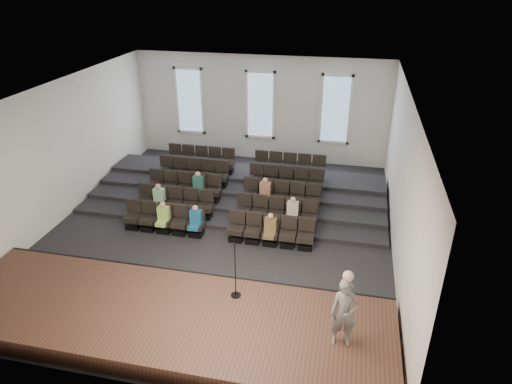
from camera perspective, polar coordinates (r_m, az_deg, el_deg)
ground at (r=16.65m, az=-4.40°, el=-4.64°), size 14.00×14.00×0.00m
ceiling at (r=14.71m, az=-5.08°, el=12.32°), size 12.00×14.00×0.02m
wall_back at (r=21.94m, az=0.57°, el=10.35°), size 12.00×0.04×5.00m
wall_front at (r=9.93m, az=-16.55°, el=-12.55°), size 12.00×0.04×5.00m
wall_left at (r=18.11m, az=-23.35°, el=4.62°), size 0.04×14.00×5.00m
wall_right at (r=15.02m, az=17.88°, el=1.24°), size 0.04×14.00×5.00m
stage at (r=12.65m, az=-11.12°, el=-15.31°), size 11.80×3.60×0.50m
stage_lip at (r=13.90m, az=-8.32°, el=-10.65°), size 11.80×0.06×0.52m
risers at (r=19.24m, az=-1.79°, el=0.61°), size 11.80×4.80×0.60m
seating_rows at (r=17.62m, az=-3.08°, el=-0.22°), size 6.80×4.70×1.67m
windows at (r=21.82m, az=0.54°, el=10.81°), size 8.44×0.10×3.24m
audience at (r=16.53m, az=-4.54°, el=-1.67°), size 5.45×2.64×1.10m
speaker at (r=11.05m, az=10.96°, el=-14.64°), size 0.69×0.49×1.78m
mic_stand at (r=12.45m, az=-2.58°, el=-10.99°), size 0.28×0.28×1.70m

